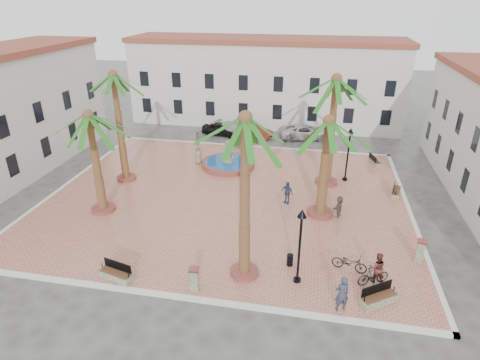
# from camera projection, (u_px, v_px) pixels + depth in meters

# --- Properties ---
(ground) EXTENTS (120.00, 120.00, 0.00)m
(ground) POSITION_uv_depth(u_px,v_px,m) (227.00, 198.00, 29.96)
(ground) COLOR #56544F
(ground) RESTS_ON ground
(plaza) EXTENTS (26.00, 22.00, 0.15)m
(plaza) POSITION_uv_depth(u_px,v_px,m) (227.00, 197.00, 29.92)
(plaza) COLOR tan
(plaza) RESTS_ON ground
(kerb_n) EXTENTS (26.30, 0.30, 0.16)m
(kerb_n) POSITION_uv_depth(u_px,v_px,m) (251.00, 147.00, 39.69)
(kerb_n) COLOR silver
(kerb_n) RESTS_ON ground
(kerb_s) EXTENTS (26.30, 0.30, 0.16)m
(kerb_s) POSITION_uv_depth(u_px,v_px,m) (179.00, 297.00, 20.16)
(kerb_s) COLOR silver
(kerb_s) RESTS_ON ground
(kerb_e) EXTENTS (0.30, 22.30, 0.16)m
(kerb_e) POSITION_uv_depth(u_px,v_px,m) (410.00, 214.00, 27.66)
(kerb_e) COLOR silver
(kerb_e) RESTS_ON ground
(kerb_w) EXTENTS (0.30, 22.30, 0.16)m
(kerb_w) POSITION_uv_depth(u_px,v_px,m) (69.00, 183.00, 32.18)
(kerb_w) COLOR silver
(kerb_w) RESTS_ON ground
(building_north) EXTENTS (30.40, 7.40, 9.50)m
(building_north) POSITION_uv_depth(u_px,v_px,m) (265.00, 81.00, 45.68)
(building_north) COLOR silver
(building_north) RESTS_ON ground
(fountain) EXTENTS (4.59, 4.59, 2.37)m
(fountain) POSITION_uv_depth(u_px,v_px,m) (228.00, 163.00, 34.94)
(fountain) COLOR #95453A
(fountain) RESTS_ON plaza
(palm_nw) EXTENTS (5.04, 5.04, 8.73)m
(palm_nw) POSITION_uv_depth(u_px,v_px,m) (114.00, 87.00, 29.50)
(palm_nw) COLOR #95453A
(palm_nw) RESTS_ON plaza
(palm_sw) EXTENTS (5.27, 5.27, 7.22)m
(palm_sw) POSITION_uv_depth(u_px,v_px,m) (90.00, 128.00, 25.47)
(palm_sw) COLOR #95453A
(palm_sw) RESTS_ON plaza
(palm_s) EXTENTS (5.04, 5.04, 9.05)m
(palm_s) POSITION_uv_depth(u_px,v_px,m) (245.00, 137.00, 18.41)
(palm_s) COLOR #95453A
(palm_s) RESTS_ON plaza
(palm_e) EXTENTS (5.71, 5.71, 7.02)m
(palm_e) POSITION_uv_depth(u_px,v_px,m) (328.00, 135.00, 25.07)
(palm_e) COLOR #95453A
(palm_e) RESTS_ON plaza
(palm_ne) EXTENTS (5.72, 5.72, 8.64)m
(palm_ne) POSITION_uv_depth(u_px,v_px,m) (335.00, 92.00, 28.88)
(palm_ne) COLOR #95453A
(palm_ne) RESTS_ON plaza
(bench_s) EXTENTS (1.95, 1.01, 0.99)m
(bench_s) POSITION_uv_depth(u_px,v_px,m) (116.00, 275.00, 21.19)
(bench_s) COLOR gray
(bench_s) RESTS_ON plaza
(bench_se) EXTENTS (1.90, 1.56, 1.00)m
(bench_se) POSITION_uv_depth(u_px,v_px,m) (378.00, 299.00, 19.54)
(bench_se) COLOR gray
(bench_se) RESTS_ON plaza
(bench_e) EXTENTS (0.93, 1.83, 0.93)m
(bench_e) POSITION_uv_depth(u_px,v_px,m) (396.00, 192.00, 29.97)
(bench_e) COLOR gray
(bench_e) RESTS_ON plaza
(bench_ne) EXTENTS (0.97, 1.73, 0.87)m
(bench_ne) POSITION_uv_depth(u_px,v_px,m) (374.00, 162.00, 35.36)
(bench_ne) COLOR gray
(bench_ne) RESTS_ON plaza
(lamppost_s) EXTENTS (0.47, 0.47, 4.34)m
(lamppost_s) POSITION_uv_depth(u_px,v_px,m) (301.00, 234.00, 19.91)
(lamppost_s) COLOR black
(lamppost_s) RESTS_ON plaza
(lamppost_e) EXTENTS (0.48, 0.48, 4.40)m
(lamppost_e) POSITION_uv_depth(u_px,v_px,m) (349.00, 145.00, 31.24)
(lamppost_e) COLOR black
(lamppost_e) RESTS_ON plaza
(bollard_se) EXTENTS (0.53, 0.53, 1.34)m
(bollard_se) POSITION_uv_depth(u_px,v_px,m) (194.00, 279.00, 20.24)
(bollard_se) COLOR gray
(bollard_se) RESTS_ON plaza
(bollard_n) EXTENTS (0.54, 0.54, 1.27)m
(bollard_n) POSITION_uv_depth(u_px,v_px,m) (238.00, 141.00, 39.06)
(bollard_n) COLOR gray
(bollard_n) RESTS_ON plaza
(bollard_e) EXTENTS (0.59, 0.59, 1.40)m
(bollard_e) POSITION_uv_depth(u_px,v_px,m) (420.00, 251.00, 22.39)
(bollard_e) COLOR gray
(bollard_e) RESTS_ON plaza
(litter_bin) EXTENTS (0.35, 0.35, 0.68)m
(litter_bin) POSITION_uv_depth(u_px,v_px,m) (290.00, 260.00, 22.26)
(litter_bin) COLOR black
(litter_bin) RESTS_ON plaza
(cyclist_a) EXTENTS (0.82, 0.69, 1.93)m
(cyclist_a) POSITION_uv_depth(u_px,v_px,m) (342.00, 294.00, 18.87)
(cyclist_a) COLOR #323348
(cyclist_a) RESTS_ON plaza
(bicycle_a) EXTENTS (2.02, 1.11, 1.00)m
(bicycle_a) POSITION_uv_depth(u_px,v_px,m) (350.00, 263.00, 21.78)
(bicycle_a) COLOR black
(bicycle_a) RESTS_ON plaza
(cyclist_b) EXTENTS (0.87, 0.69, 1.75)m
(cyclist_b) POSITION_uv_depth(u_px,v_px,m) (377.00, 268.00, 20.79)
(cyclist_b) COLOR brown
(cyclist_b) RESTS_ON plaza
(bicycle_b) EXTENTS (1.83, 1.23, 1.07)m
(bicycle_b) POSITION_uv_depth(u_px,v_px,m) (373.00, 276.00, 20.72)
(bicycle_b) COLOR black
(bicycle_b) RESTS_ON plaza
(pedestrian_fountain_a) EXTENTS (0.94, 0.73, 1.72)m
(pedestrian_fountain_a) POSITION_uv_depth(u_px,v_px,m) (198.00, 155.00, 35.25)
(pedestrian_fountain_a) COLOR #88775A
(pedestrian_fountain_a) RESTS_ON plaza
(pedestrian_fountain_b) EXTENTS (1.05, 0.87, 1.67)m
(pedestrian_fountain_b) POSITION_uv_depth(u_px,v_px,m) (287.00, 192.00, 28.67)
(pedestrian_fountain_b) COLOR #303F5B
(pedestrian_fountain_b) RESTS_ON plaza
(pedestrian_north) EXTENTS (0.71, 1.11, 1.62)m
(pedestrian_north) POSITION_uv_depth(u_px,v_px,m) (198.00, 137.00, 39.70)
(pedestrian_north) COLOR #515156
(pedestrian_north) RESTS_ON plaza
(pedestrian_east) EXTENTS (0.87, 1.49, 1.53)m
(pedestrian_east) POSITION_uv_depth(u_px,v_px,m) (339.00, 206.00, 26.95)
(pedestrian_east) COLOR #62554B
(pedestrian_east) RESTS_ON plaza
(car_black) EXTENTS (4.16, 2.14, 1.35)m
(car_black) POSITION_uv_depth(u_px,v_px,m) (220.00, 129.00, 42.88)
(car_black) COLOR black
(car_black) RESTS_ON ground
(car_red) EXTENTS (4.33, 2.85, 1.35)m
(car_red) POSITION_uv_depth(u_px,v_px,m) (254.00, 131.00, 42.41)
(car_red) COLOR maroon
(car_red) RESTS_ON ground
(car_silver) EXTENTS (5.24, 3.40, 1.41)m
(car_silver) POSITION_uv_depth(u_px,v_px,m) (235.00, 130.00, 42.60)
(car_silver) COLOR silver
(car_silver) RESTS_ON ground
(car_white) EXTENTS (5.67, 3.48, 1.47)m
(car_white) POSITION_uv_depth(u_px,v_px,m) (305.00, 132.00, 41.88)
(car_white) COLOR beige
(car_white) RESTS_ON ground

